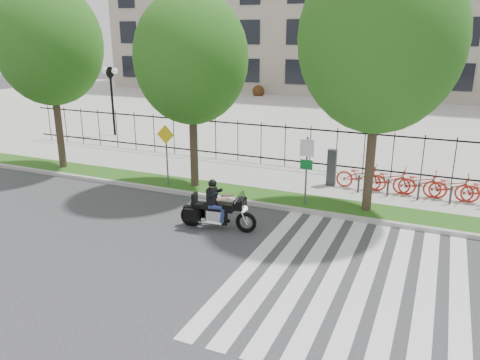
% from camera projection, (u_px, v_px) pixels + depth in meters
% --- Properties ---
extents(ground, '(120.00, 120.00, 0.00)m').
position_uv_depth(ground, '(187.00, 247.00, 13.97)').
color(ground, '#323235').
rests_on(ground, ground).
extents(curb, '(60.00, 0.20, 0.15)m').
position_uv_depth(curb, '(241.00, 201.00, 17.53)').
color(curb, '#A7A49D').
rests_on(curb, ground).
extents(grass_verge, '(60.00, 1.50, 0.15)m').
position_uv_depth(grass_verge, '(250.00, 195.00, 18.28)').
color(grass_verge, '#285916').
rests_on(grass_verge, ground).
extents(sidewalk, '(60.00, 3.50, 0.15)m').
position_uv_depth(sidewalk, '(272.00, 178.00, 20.46)').
color(sidewalk, '#AFACA4').
rests_on(sidewalk, ground).
extents(plaza, '(80.00, 34.00, 0.10)m').
position_uv_depth(plaza, '(350.00, 117.00, 35.81)').
color(plaza, '#AFACA4').
rests_on(plaza, ground).
extents(crosswalk_stripes, '(5.70, 8.00, 0.01)m').
position_uv_depth(crosswalk_stripes, '(349.00, 279.00, 12.12)').
color(crosswalk_stripes, silver).
rests_on(crosswalk_stripes, ground).
extents(iron_fence, '(30.00, 0.06, 2.00)m').
position_uv_depth(iron_fence, '(285.00, 145.00, 21.67)').
color(iron_fence, black).
rests_on(iron_fence, sidewalk).
extents(lamp_post_left, '(1.06, 0.70, 4.25)m').
position_uv_depth(lamp_post_left, '(111.00, 84.00, 28.11)').
color(lamp_post_left, black).
rests_on(lamp_post_left, ground).
extents(street_tree_0, '(4.59, 4.59, 8.15)m').
position_uv_depth(street_tree_0, '(49.00, 44.00, 20.24)').
color(street_tree_0, '#34271C').
rests_on(street_tree_0, grass_verge).
extents(street_tree_1, '(4.39, 4.39, 7.59)m').
position_uv_depth(street_tree_1, '(191.00, 58.00, 17.69)').
color(street_tree_1, '#34271C').
rests_on(street_tree_1, grass_verge).
extents(street_tree_2, '(5.26, 5.26, 8.81)m').
position_uv_depth(street_tree_2, '(381.00, 39.00, 14.83)').
color(street_tree_2, '#34271C').
rests_on(street_tree_2, grass_verge).
extents(bike_share_station, '(8.96, 0.88, 1.50)m').
position_uv_depth(bike_share_station, '(450.00, 187.00, 17.34)').
color(bike_share_station, '#2D2D33').
rests_on(bike_share_station, sidewalk).
extents(sign_pole_regulatory, '(0.50, 0.09, 2.50)m').
position_uv_depth(sign_pole_regulatory, '(307.00, 162.00, 16.57)').
color(sign_pole_regulatory, '#59595B').
rests_on(sign_pole_regulatory, grass_verge).
extents(sign_pole_warning, '(0.78, 0.09, 2.49)m').
position_uv_depth(sign_pole_warning, '(166.00, 147.00, 18.80)').
color(sign_pole_warning, '#59595B').
rests_on(sign_pole_warning, grass_verge).
extents(motorcycle_rider, '(2.61, 0.87, 2.01)m').
position_uv_depth(motorcycle_rider, '(217.00, 209.00, 15.06)').
color(motorcycle_rider, black).
rests_on(motorcycle_rider, ground).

